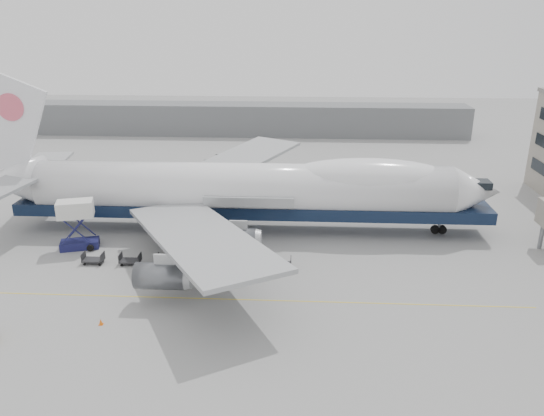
{
  "coord_description": "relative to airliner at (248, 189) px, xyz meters",
  "views": [
    {
      "loc": [
        7.09,
        -51.61,
        26.49
      ],
      "look_at": [
        3.98,
        6.0,
        5.27
      ],
      "focal_mm": 35.0,
      "sensor_mm": 36.0,
      "label": 1
    }
  ],
  "objects": [
    {
      "name": "dolly_4",
      "position": [
        0.36,
        -10.88,
        -5.09
      ],
      "size": [
        2.3,
        1.35,
        1.3
      ],
      "color": "#2D2D30",
      "rests_on": "ground"
    },
    {
      "name": "apron_line",
      "position": [
        -0.64,
        -18.0,
        -5.62
      ],
      "size": [
        60.0,
        0.15,
        0.01
      ],
      "primitive_type": "cube",
      "color": "gold",
      "rests_on": "ground"
    },
    {
      "name": "catering_truck",
      "position": [
        -19.72,
        -6.78,
        -2.2
      ],
      "size": [
        4.82,
        3.87,
        5.97
      ],
      "rotation": [
        0.0,
        0.0,
        0.28
      ],
      "color": "#191A4C",
      "rests_on": "ground"
    },
    {
      "name": "traffic_cone",
      "position": [
        -11.27,
        -23.11,
        -5.35
      ],
      "size": [
        0.39,
        0.39,
        0.57
      ],
      "rotation": [
        0.0,
        0.0,
        0.29
      ],
      "color": "orange",
      "rests_on": "ground"
    },
    {
      "name": "hangar",
      "position": [
        -10.64,
        58.0,
        -2.12
      ],
      "size": [
        110.0,
        8.0,
        7.0
      ],
      "primitive_type": "cube",
      "color": "slate",
      "rests_on": "ground"
    },
    {
      "name": "dolly_3",
      "position": [
        -3.87,
        -10.88,
        -5.09
      ],
      "size": [
        2.3,
        1.35,
        1.3
      ],
      "color": "#2D2D30",
      "rests_on": "ground"
    },
    {
      "name": "dolly_0",
      "position": [
        -16.54,
        -10.88,
        -5.09
      ],
      "size": [
        2.3,
        1.35,
        1.3
      ],
      "color": "#2D2D30",
      "rests_on": "ground"
    },
    {
      "name": "dolly_5",
      "position": [
        4.58,
        -10.88,
        -5.09
      ],
      "size": [
        2.3,
        1.35,
        1.3
      ],
      "color": "#2D2D30",
      "rests_on": "ground"
    },
    {
      "name": "airliner",
      "position": [
        0.0,
        0.0,
        0.0
      ],
      "size": [
        67.0,
        55.3,
        19.98
      ],
      "color": "white",
      "rests_on": "ground"
    },
    {
      "name": "ground",
      "position": [
        -0.64,
        -12.0,
        -5.62
      ],
      "size": [
        260.0,
        260.0,
        0.0
      ],
      "primitive_type": "plane",
      "color": "gray",
      "rests_on": "ground"
    },
    {
      "name": "dolly_1",
      "position": [
        -12.31,
        -10.88,
        -5.09
      ],
      "size": [
        2.3,
        1.35,
        1.3
      ],
      "color": "#2D2D30",
      "rests_on": "ground"
    },
    {
      "name": "dolly_2",
      "position": [
        -8.09,
        -10.88,
        -5.09
      ],
      "size": [
        2.3,
        1.35,
        1.3
      ],
      "color": "#2D2D30",
      "rests_on": "ground"
    }
  ]
}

